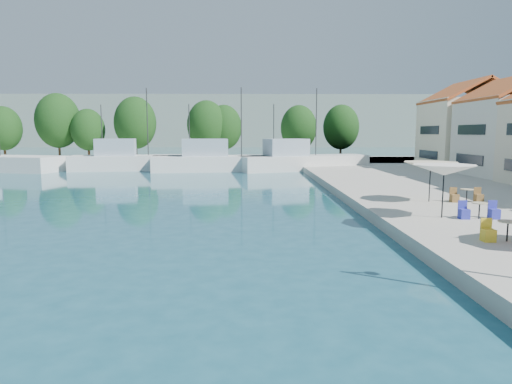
{
  "coord_description": "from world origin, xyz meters",
  "views": [
    {
      "loc": [
        -0.12,
        0.37,
        4.58
      ],
      "look_at": [
        0.18,
        26.0,
        1.21
      ],
      "focal_mm": 32.0,
      "sensor_mm": 36.0,
      "label": 1
    }
  ],
  "objects_px": {
    "trawler_04": "(301,162)",
    "umbrella_cream": "(431,166)",
    "trawler_02": "(132,161)",
    "trawler_03": "(223,162)",
    "umbrella_white": "(444,170)"
  },
  "relations": [
    {
      "from": "trawler_03",
      "to": "trawler_02",
      "type": "bearing_deg",
      "value": 167.02
    },
    {
      "from": "trawler_04",
      "to": "umbrella_white",
      "type": "bearing_deg",
      "value": -104.64
    },
    {
      "from": "trawler_04",
      "to": "umbrella_cream",
      "type": "relative_size",
      "value": 5.22
    },
    {
      "from": "trawler_02",
      "to": "trawler_04",
      "type": "distance_m",
      "value": 20.34
    },
    {
      "from": "trawler_02",
      "to": "umbrella_white",
      "type": "distance_m",
      "value": 41.49
    },
    {
      "from": "trawler_02",
      "to": "trawler_03",
      "type": "xyz_separation_m",
      "value": [
        11.02,
        -1.04,
        -0.0
      ]
    },
    {
      "from": "trawler_02",
      "to": "umbrella_white",
      "type": "height_order",
      "value": "trawler_02"
    },
    {
      "from": "trawler_03",
      "to": "umbrella_cream",
      "type": "distance_m",
      "value": 31.42
    },
    {
      "from": "trawler_03",
      "to": "umbrella_white",
      "type": "bearing_deg",
      "value": -77.44
    },
    {
      "from": "trawler_02",
      "to": "trawler_03",
      "type": "distance_m",
      "value": 11.07
    },
    {
      "from": "trawler_03",
      "to": "trawler_04",
      "type": "height_order",
      "value": "same"
    },
    {
      "from": "trawler_02",
      "to": "umbrella_white",
      "type": "bearing_deg",
      "value": -64.67
    },
    {
      "from": "trawler_04",
      "to": "umbrella_cream",
      "type": "height_order",
      "value": "trawler_04"
    },
    {
      "from": "trawler_02",
      "to": "umbrella_white",
      "type": "relative_size",
      "value": 5.3
    },
    {
      "from": "trawler_02",
      "to": "umbrella_cream",
      "type": "relative_size",
      "value": 4.99
    }
  ]
}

